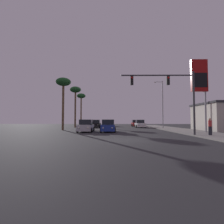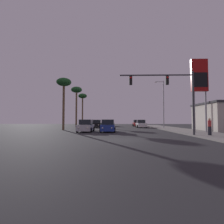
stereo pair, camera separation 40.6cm
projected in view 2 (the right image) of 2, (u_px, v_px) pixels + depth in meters
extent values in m
plane|color=#28282B|center=(122.00, 140.00, 13.99)|extent=(120.00, 120.00, 0.00)
cube|color=gray|center=(189.00, 131.00, 23.75)|extent=(5.00, 60.00, 0.12)
cube|color=silver|center=(141.00, 125.00, 37.66)|extent=(1.89, 4.24, 0.80)
cube|color=black|center=(141.00, 121.00, 37.85)|extent=(1.64, 2.03, 0.70)
cylinder|color=black|center=(138.00, 126.00, 36.37)|extent=(0.24, 0.64, 0.64)
cylinder|color=black|center=(146.00, 126.00, 36.33)|extent=(0.24, 0.64, 0.64)
cylinder|color=black|center=(136.00, 126.00, 38.97)|extent=(0.24, 0.64, 0.64)
cylinder|color=black|center=(144.00, 126.00, 38.93)|extent=(0.24, 0.64, 0.64)
sphere|color=#F2EACC|center=(140.00, 125.00, 35.56)|extent=(0.18, 0.18, 0.18)
sphere|color=#F2EACC|center=(145.00, 125.00, 35.54)|extent=(0.18, 0.18, 0.18)
cube|color=#195933|center=(111.00, 124.00, 45.71)|extent=(1.90, 4.24, 0.80)
cube|color=black|center=(111.00, 121.00, 45.90)|extent=(1.65, 2.04, 0.70)
cylinder|color=black|center=(107.00, 125.00, 44.42)|extent=(0.24, 0.64, 0.64)
cylinder|color=black|center=(114.00, 125.00, 44.38)|extent=(0.24, 0.64, 0.64)
cylinder|color=black|center=(107.00, 125.00, 47.02)|extent=(0.24, 0.64, 0.64)
cylinder|color=black|center=(114.00, 125.00, 46.98)|extent=(0.24, 0.64, 0.64)
sphere|color=#F2EACC|center=(108.00, 124.00, 43.61)|extent=(0.18, 0.18, 0.18)
sphere|color=#F2EACC|center=(113.00, 124.00, 43.59)|extent=(0.18, 0.18, 0.18)
cube|color=navy|center=(108.00, 128.00, 23.75)|extent=(1.81, 4.20, 0.80)
cube|color=black|center=(108.00, 122.00, 23.94)|extent=(1.60, 2.00, 0.70)
cylinder|color=black|center=(101.00, 130.00, 22.46)|extent=(0.24, 0.64, 0.64)
cylinder|color=black|center=(114.00, 130.00, 22.42)|extent=(0.24, 0.64, 0.64)
cylinder|color=black|center=(102.00, 129.00, 25.06)|extent=(0.24, 0.64, 0.64)
cylinder|color=black|center=(115.00, 129.00, 25.02)|extent=(0.24, 0.64, 0.64)
sphere|color=#F2EACC|center=(103.00, 128.00, 21.65)|extent=(0.18, 0.18, 0.18)
sphere|color=#F2EACC|center=(112.00, 128.00, 21.62)|extent=(0.18, 0.18, 0.18)
cube|color=maroon|center=(137.00, 124.00, 44.85)|extent=(1.83, 4.21, 0.80)
cube|color=black|center=(137.00, 121.00, 45.04)|extent=(1.62, 2.01, 0.70)
cylinder|color=black|center=(134.00, 125.00, 43.56)|extent=(0.24, 0.64, 0.64)
cylinder|color=black|center=(141.00, 125.00, 43.52)|extent=(0.24, 0.64, 0.64)
cylinder|color=black|center=(133.00, 125.00, 46.16)|extent=(0.24, 0.64, 0.64)
cylinder|color=black|center=(140.00, 125.00, 46.12)|extent=(0.24, 0.64, 0.64)
sphere|color=#F2EACC|center=(136.00, 124.00, 42.75)|extent=(0.18, 0.18, 0.18)
sphere|color=#F2EACC|center=(140.00, 124.00, 42.72)|extent=(0.18, 0.18, 0.18)
cube|color=black|center=(97.00, 125.00, 37.77)|extent=(1.81, 4.20, 0.80)
cube|color=black|center=(97.00, 121.00, 37.95)|extent=(1.60, 2.00, 0.70)
cylinder|color=black|center=(92.00, 126.00, 36.48)|extent=(0.24, 0.64, 0.64)
cylinder|color=black|center=(101.00, 126.00, 36.43)|extent=(0.24, 0.64, 0.64)
cylinder|color=black|center=(94.00, 126.00, 39.08)|extent=(0.24, 0.64, 0.64)
cylinder|color=black|center=(102.00, 126.00, 39.04)|extent=(0.24, 0.64, 0.64)
sphere|color=#F2EACC|center=(93.00, 125.00, 35.67)|extent=(0.18, 0.18, 0.18)
sphere|color=#F2EACC|center=(99.00, 125.00, 35.64)|extent=(0.18, 0.18, 0.18)
cube|color=#B7B7BC|center=(86.00, 128.00, 23.88)|extent=(1.81, 4.20, 0.80)
cube|color=black|center=(86.00, 122.00, 24.06)|extent=(1.60, 2.00, 0.70)
cylinder|color=black|center=(77.00, 130.00, 22.59)|extent=(0.24, 0.64, 0.64)
cylinder|color=black|center=(91.00, 130.00, 22.54)|extent=(0.24, 0.64, 0.64)
cylinder|color=black|center=(81.00, 129.00, 25.19)|extent=(0.24, 0.64, 0.64)
cylinder|color=black|center=(94.00, 129.00, 25.14)|extent=(0.24, 0.64, 0.64)
sphere|color=#F2EACC|center=(78.00, 128.00, 21.78)|extent=(0.18, 0.18, 0.18)
sphere|color=#F2EACC|center=(87.00, 128.00, 21.75)|extent=(0.18, 0.18, 0.18)
cylinder|color=#38383D|center=(193.00, 103.00, 17.69)|extent=(0.20, 0.20, 6.50)
cylinder|color=#38383D|center=(156.00, 75.00, 17.91)|extent=(7.45, 0.14, 0.14)
cube|color=black|center=(167.00, 80.00, 17.86)|extent=(0.30, 0.24, 0.90)
sphere|color=red|center=(168.00, 77.00, 17.73)|extent=(0.20, 0.20, 0.20)
cube|color=black|center=(131.00, 81.00, 17.95)|extent=(0.30, 0.24, 0.90)
sphere|color=red|center=(131.00, 78.00, 17.82)|extent=(0.20, 0.20, 0.20)
cylinder|color=#99999E|center=(164.00, 104.00, 33.25)|extent=(0.18, 0.18, 9.00)
cylinder|color=#99999E|center=(160.00, 82.00, 33.47)|extent=(1.40, 0.10, 0.10)
ellipsoid|color=silver|center=(156.00, 82.00, 33.49)|extent=(0.50, 0.24, 0.20)
cylinder|color=#99999E|center=(194.00, 112.00, 21.26)|extent=(0.20, 0.20, 5.00)
cylinder|color=#99999E|center=(206.00, 112.00, 21.22)|extent=(0.20, 0.20, 5.00)
cube|color=#990C0C|center=(199.00, 75.00, 21.45)|extent=(2.00, 0.40, 4.00)
cube|color=black|center=(200.00, 80.00, 21.21)|extent=(1.80, 0.03, 1.80)
cylinder|color=#23232D|center=(209.00, 131.00, 17.06)|extent=(0.16, 0.16, 0.85)
cylinder|color=#23232D|center=(211.00, 131.00, 17.05)|extent=(0.16, 0.16, 0.85)
cylinder|color=#BF3333|center=(210.00, 123.00, 17.09)|extent=(0.32, 0.32, 0.60)
sphere|color=tan|center=(209.00, 119.00, 17.11)|extent=(0.22, 0.22, 0.22)
cylinder|color=brown|center=(76.00, 110.00, 38.37)|extent=(0.36, 0.36, 7.86)
ellipsoid|color=#1E5123|center=(77.00, 90.00, 38.58)|extent=(2.40, 2.40, 1.32)
cylinder|color=brown|center=(82.00, 112.00, 48.37)|extent=(0.36, 0.36, 7.87)
ellipsoid|color=#1E5123|center=(83.00, 96.00, 48.58)|extent=(2.40, 2.40, 1.32)
cylinder|color=brown|center=(64.00, 107.00, 28.37)|extent=(0.36, 0.36, 7.36)
ellipsoid|color=#1E5123|center=(64.00, 82.00, 28.57)|extent=(2.40, 2.40, 1.32)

